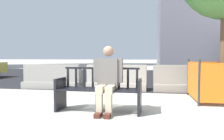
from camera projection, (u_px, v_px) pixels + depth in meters
ground_plane at (123, 116)px, 4.08m from camera, size 200.00×200.00×0.00m
street_asphalt at (142, 76)px, 12.63m from camera, size 120.00×12.00×0.01m
street_bench at (99, 92)px, 4.40m from camera, size 1.70×0.56×0.88m
seated_person at (107, 78)px, 4.29m from camera, size 0.58×0.73×1.31m
jersey_barrier_centre at (117, 80)px, 7.33m from camera, size 2.01×0.71×0.84m
jersey_barrier_left at (52, 79)px, 7.67m from camera, size 2.03×0.76×0.84m
jersey_barrier_right at (185, 81)px, 6.94m from camera, size 2.03×0.76×0.84m
construction_fence at (224, 80)px, 5.42m from camera, size 1.52×1.52×1.05m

